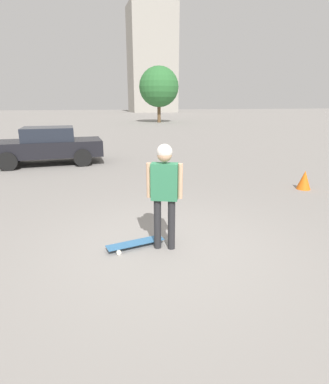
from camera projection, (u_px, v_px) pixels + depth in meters
ground_plane at (164, 248)px, 5.02m from camera, size 220.00×220.00×0.00m
person at (164, 185)px, 4.71m from camera, size 0.35×0.53×1.74m
skateboard at (136, 243)px, 5.02m from camera, size 0.40×1.00×0.09m
car_parked_near at (47, 145)px, 11.76m from camera, size 2.07×4.21×1.44m
building_block_distant at (152, 61)px, 76.81m from camera, size 8.71×11.60×25.65m
tree_distant at (159, 87)px, 36.34m from camera, size 4.81×4.81×6.64m
traffic_cone at (304, 180)px, 8.38m from camera, size 0.38×0.38×0.53m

